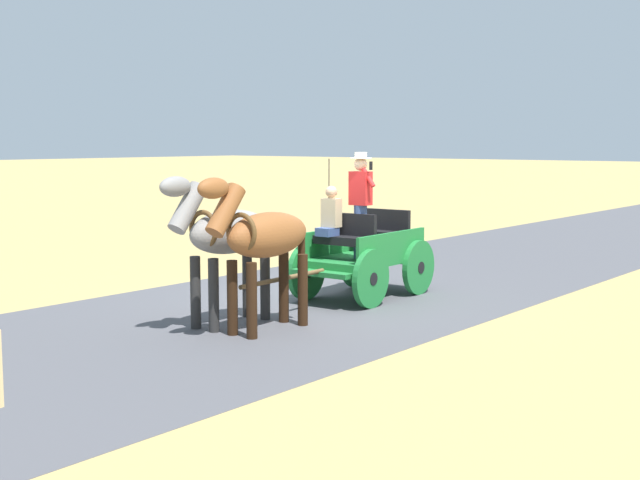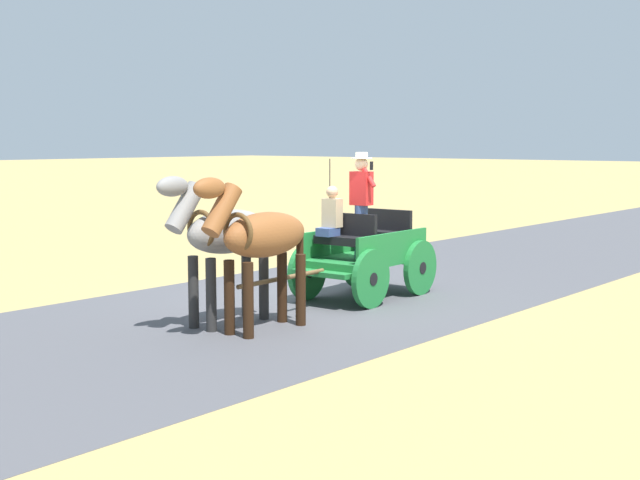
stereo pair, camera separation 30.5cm
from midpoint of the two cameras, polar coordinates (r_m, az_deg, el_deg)
The scene contains 6 objects.
ground_plane at distance 14.86m, azimuth 1.07°, elevation -3.85°, with size 200.00×200.00×0.00m, color tan.
road_surface at distance 14.86m, azimuth 1.07°, elevation -3.83°, with size 6.19×160.00×0.01m, color #4C4C51.
horse_drawn_carriage at distance 14.77m, azimuth 3.39°, elevation -0.72°, with size 1.51×4.51×2.50m.
horse_near_side at distance 12.10m, azimuth -3.27°, elevation 0.10°, with size 0.57×2.13×2.21m.
horse_off_side at distance 12.57m, azimuth -5.71°, elevation 0.32°, with size 0.58×2.13×2.21m.
traffic_cone at distance 18.91m, azimuth 1.45°, elevation -0.82°, with size 0.32×0.32×0.50m, color orange.
Camera 2 is at (-9.27, 11.29, 2.69)m, focal length 48.46 mm.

